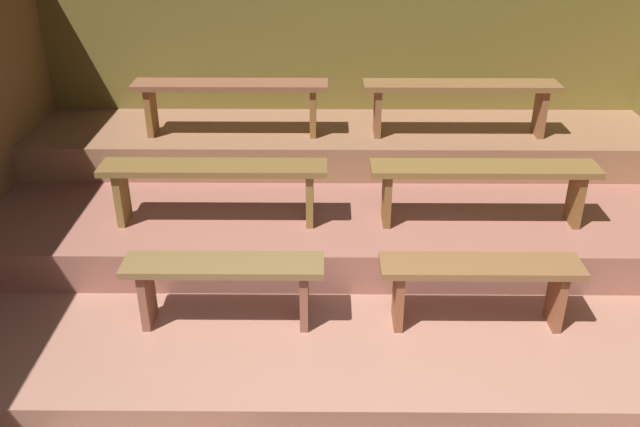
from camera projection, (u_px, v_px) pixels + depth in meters
The scene contains 11 objects.
ground at pixel (348, 327), 4.72m from camera, with size 6.04×4.95×0.08m, color #98684E.
wall_back at pixel (343, 79), 6.06m from camera, with size 6.04×0.06×2.26m, color brown.
platform_lower at pixel (346, 270), 5.04m from camera, with size 5.24×3.25×0.28m, color #A16D5A.
platform_middle at pixel (345, 204), 5.39m from camera, with size 5.24×2.15×0.28m, color #9A5F50.
platform_upper at pixel (344, 144), 5.78m from camera, with size 5.24×1.00×0.28m, color #916346.
bench_lower_left at pixel (224, 277), 4.08m from camera, with size 1.20×0.27×0.44m.
bench_lower_right at pixel (480, 278), 4.07m from camera, with size 1.20×0.27×0.44m.
bench_middle_left at pixel (214, 177), 4.66m from camera, with size 1.56×0.27×0.44m.
bench_middle_right at pixel (483, 178), 4.65m from camera, with size 1.56×0.27×0.44m.
bench_upper_left at pixel (231, 93), 5.43m from camera, with size 1.56×0.27×0.44m.
bench_upper_right at pixel (460, 94), 5.42m from camera, with size 1.56×0.27×0.44m.
Camera 1 is at (-0.16, -1.77, 2.81)m, focal length 38.03 mm.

